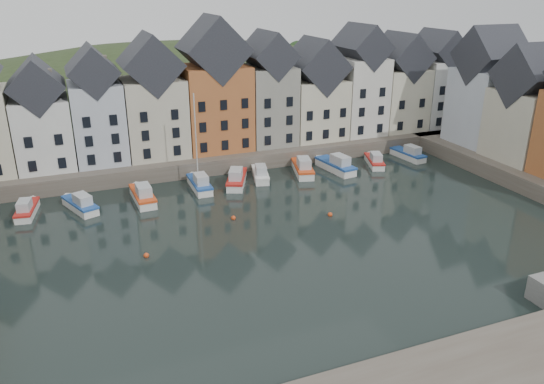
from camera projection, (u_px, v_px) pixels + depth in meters
ground at (299, 245)px, 50.90m from camera, size 260.00×260.00×0.00m
far_quay at (213, 150)px, 76.46m from camera, size 90.00×16.00×2.00m
hillside at (181, 206)px, 105.88m from camera, size 153.60×70.40×64.00m
far_terrace at (237, 97)px, 72.95m from camera, size 72.37×8.16×17.78m
right_terrace at (533, 106)px, 67.02m from camera, size 8.30×24.25×16.36m
mooring_buoys at (241, 228)px, 54.07m from camera, size 20.50×5.50×0.50m
boat_a at (27, 210)px, 57.24m from camera, size 2.57×5.71×2.11m
boat_b at (81, 205)px, 58.41m from camera, size 3.82×6.19×2.27m
boat_c at (143, 196)px, 60.72m from camera, size 2.28×6.59×2.50m
boat_d at (200, 184)px, 64.33m from camera, size 2.00×6.22×11.84m
boat_e at (237, 179)px, 65.87m from camera, size 4.50×6.79×2.51m
boat_f at (260, 174)px, 67.83m from camera, size 3.16×6.02×2.21m
boat_g at (303, 168)px, 69.76m from camera, size 3.78×7.06×2.59m
boat_h at (336, 165)px, 70.69m from camera, size 3.06×7.07×2.63m
boat_i at (375, 161)px, 72.91m from camera, size 3.52×5.90×2.17m
boat_j at (409, 154)px, 75.73m from camera, size 2.47×6.06×2.26m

